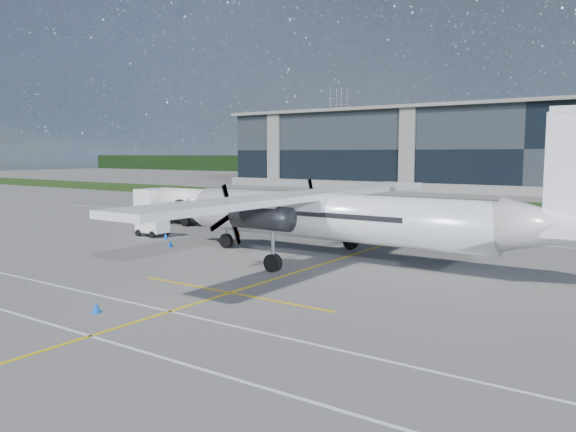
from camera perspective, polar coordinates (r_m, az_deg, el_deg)
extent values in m
plane|color=slate|center=(69.95, 17.44, 0.50)|extent=(400.00, 400.00, 0.00)
cube|color=#1B360E|center=(77.59, 19.21, 1.01)|extent=(400.00, 18.00, 0.04)
cube|color=black|center=(108.47, 23.96, 6.20)|extent=(120.00, 20.00, 15.00)
cube|color=yellow|center=(41.10, 8.84, -3.22)|extent=(0.20, 70.00, 0.01)
cube|color=white|center=(25.08, -23.51, -9.88)|extent=(90.00, 0.15, 0.01)
imported|color=#F25907|center=(42.87, -5.17, -1.54)|extent=(0.73, 0.87, 1.83)
cone|color=blue|center=(45.78, -12.33, -2.00)|extent=(0.36, 0.36, 0.50)
cone|color=blue|center=(41.90, -11.86, -2.76)|extent=(0.36, 0.36, 0.50)
cone|color=blue|center=(25.73, -18.90, -8.72)|extent=(0.36, 0.36, 0.50)
cone|color=blue|center=(49.70, 11.82, -1.33)|extent=(0.36, 0.36, 0.50)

